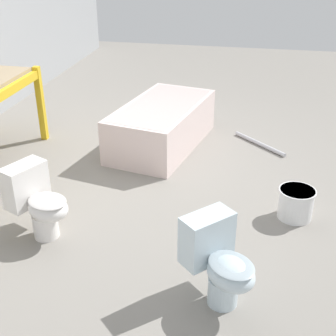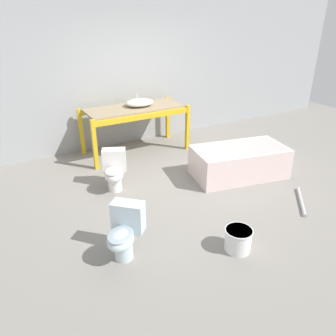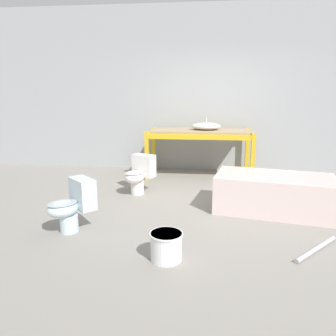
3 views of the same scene
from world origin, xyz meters
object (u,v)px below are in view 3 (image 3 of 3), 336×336
Objects in this scene: bathtub_main at (274,191)px; bucket_white at (166,246)px; toilet_near at (72,204)px; sink_basin at (206,126)px; toilet_far at (139,174)px.

bathtub_main is 1.93m from bucket_white.
bathtub_main is at bearing 49.05° from bucket_white.
toilet_near is 1.28m from bucket_white.
bucket_white is (-0.36, -3.28, -0.80)m from sink_basin.
bucket_white is (0.67, -2.05, -0.17)m from toilet_far.
bathtub_main reaches higher than bucket_white.
toilet_far reaches higher than bathtub_main.
bathtub_main is 2.71× the size of toilet_far.
toilet_near is at bearing -147.86° from bathtub_main.
sink_basin is at bearing 74.61° from toilet_far.
sink_basin is at bearing 83.82° from bucket_white.
sink_basin reaches higher than bucket_white.
toilet_far reaches higher than bucket_white.
toilet_far is at bearing 108.13° from bucket_white.
bathtub_main is 2.56m from toilet_near.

